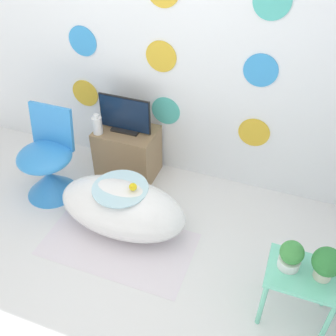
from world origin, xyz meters
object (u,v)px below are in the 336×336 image
bathtub (122,208)px  vase (97,125)px  chair (48,168)px  tv (125,116)px  potted_plant_right (327,263)px  potted_plant_left (291,255)px

bathtub → vase: 0.80m
chair → tv: tv is taller
chair → potted_plant_right: (2.26, -0.48, 0.30)m
potted_plant_left → potted_plant_right: bearing=-2.4°
chair → vase: chair is taller
tv → potted_plant_left: size_ratio=2.36×
tv → potted_plant_left: bearing=-31.9°
vase → potted_plant_left: size_ratio=0.93×
potted_plant_left → potted_plant_right: potted_plant_right is taller
vase → tv: bearing=29.9°
chair → tv: 0.81m
bathtub → potted_plant_left: size_ratio=5.18×
chair → potted_plant_left: 2.14m
tv → vase: bearing=-150.1°
potted_plant_right → vase: bearing=156.6°
bathtub → tv: bearing=111.5°
vase → potted_plant_left: (1.75, -0.83, -0.02)m
tv → chair: bearing=-137.4°
bathtub → potted_plant_right: size_ratio=4.58×
vase → potted_plant_right: potted_plant_right is taller
chair → vase: bearing=49.0°
potted_plant_left → potted_plant_right: 0.20m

